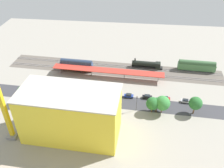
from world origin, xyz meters
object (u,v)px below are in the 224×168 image
Objects in this scene: street_tree_3 at (24,92)px; street_tree_4 at (153,104)px; parked_car_3 at (129,96)px; street_tree_2 at (163,103)px; construction_building at (71,114)px; platform_canopy_near at (108,70)px; locomotive at (147,65)px; street_tree_0 at (196,103)px; box_truck_1 at (108,110)px; traffic_light at (137,101)px; passenger_coach at (197,66)px; parked_car_1 at (165,99)px; box_truck_0 at (49,104)px; parked_car_2 at (147,97)px; street_tree_1 at (157,102)px; freight_coach_far at (76,65)px; parked_car_0 at (185,101)px.

street_tree_3 is 55.21m from street_tree_4.
street_tree_2 is (-14.25, 8.85, 4.22)m from parked_car_3.
construction_building reaches higher than parked_car_3.
platform_canopy_near is 3.42× the size of locomotive.
locomotive is 64.78m from street_tree_3.
platform_canopy_near is at bearing -143.43° from street_tree_3.
platform_canopy_near is 6.98× the size of street_tree_0.
locomotive is at bearing -113.04° from box_truck_1.
street_tree_2 is at bearing 178.94° from traffic_light.
street_tree_0 is 1.12× the size of street_tree_4.
passenger_coach is at bearing -123.70° from street_tree_4.
box_truck_1 is 0.95× the size of street_tree_3.
traffic_light is (10.61, -0.20, -0.17)m from street_tree_2.
parked_car_1 is at bearing -154.45° from box_truck_1.
parked_car_2 is at bearing -165.17° from box_truck_0.
street_tree_1 is (-45.82, -2.43, 3.25)m from box_truck_0.
street_tree_3 is at bearing -0.09° from street_tree_4.
parked_car_2 is 0.63× the size of street_tree_1.
construction_building is at bearing 61.36° from locomotive.
street_tree_3 is at bearing 24.53° from passenger_coach.
freight_coach_far is 4.12× the size of parked_car_1.
parked_car_1 is 0.48× the size of street_tree_3.
street_tree_3 is (11.23, -1.94, 4.21)m from box_truck_0.
street_tree_4 reaches higher than street_tree_1.
street_tree_3 is at bearing 0.44° from traffic_light.
street_tree_1 reaches higher than box_truck_1.
parked_car_1 is 62.21m from street_tree_3.
parked_car_3 is (-29.10, 20.74, -2.57)m from freight_coach_far.
parked_car_3 is 0.58× the size of traffic_light.
freight_coach_far reaches higher than parked_car_2.
locomotive is 0.95× the size of freight_coach_far.
locomotive is 3.76× the size of parked_car_2.
parked_car_2 is 10.78m from traffic_light.
parked_car_0 is (9.18, 28.17, -2.41)m from passenger_coach.
parked_car_3 is (8.57, 27.20, -1.14)m from locomotive.
box_truck_1 is at bearing 122.80° from freight_coach_far.
parked_car_2 is 0.61× the size of street_tree_4.
parked_car_2 is at bearing -2.68° from parked_car_1.
parked_car_0 is at bearing -160.40° from traffic_light.
box_truck_0 is at bearing 81.66° from freight_coach_far.
parked_car_1 is (-7.82, 27.41, -1.14)m from locomotive.
traffic_light reaches higher than platform_canopy_near.
traffic_light is (-11.70, -3.24, 3.08)m from box_truck_1.
freight_coach_far is at bearing -21.77° from parked_car_0.
street_tree_1 is 0.96× the size of traffic_light.
parked_car_1 is at bearing -103.88° from street_tree_2.
construction_building is 34.17m from street_tree_4.
platform_canopy_near is at bearing -29.48° from parked_car_1.
parked_car_1 is 0.12× the size of construction_building.
street_tree_3 is (33.29, 24.69, 2.03)m from platform_canopy_near.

